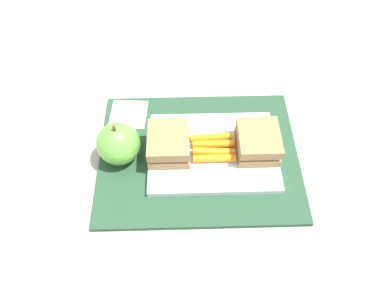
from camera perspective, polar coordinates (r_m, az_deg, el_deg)
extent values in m
plane|color=#B7AD99|center=(0.66, 1.08, -2.06)|extent=(2.40, 2.40, 0.00)
cube|color=#284C33|center=(0.66, 1.09, -1.82)|extent=(0.36, 0.28, 0.01)
cube|color=white|center=(0.65, 3.31, -1.24)|extent=(0.23, 0.17, 0.01)
cube|color=#9E7A4C|center=(0.65, 10.27, -0.34)|extent=(0.07, 0.08, 0.02)
cube|color=beige|center=(0.64, 10.44, 0.33)|extent=(0.07, 0.07, 0.01)
cube|color=#9E7A4C|center=(0.63, 10.61, 1.01)|extent=(0.07, 0.08, 0.02)
cube|color=#9E7A4C|center=(0.64, -3.65, -0.65)|extent=(0.07, 0.08, 0.02)
cube|color=beige|center=(0.63, -3.71, 0.02)|extent=(0.07, 0.07, 0.01)
cube|color=#9E7A4C|center=(0.62, -3.77, 0.72)|extent=(0.07, 0.08, 0.02)
cylinder|color=orange|center=(0.65, 3.07, 1.06)|extent=(0.08, 0.01, 0.02)
cylinder|color=orange|center=(0.64, 3.44, 0.01)|extent=(0.08, 0.01, 0.02)
cylinder|color=orange|center=(0.63, 3.44, -1.21)|extent=(0.08, 0.01, 0.02)
cylinder|color=orange|center=(0.63, 3.58, -2.28)|extent=(0.08, 0.01, 0.01)
sphere|color=#66B742|center=(0.63, -11.63, -0.12)|extent=(0.08, 0.08, 0.08)
cylinder|color=brown|center=(0.60, -12.31, 2.24)|extent=(0.01, 0.01, 0.01)
cube|color=white|center=(0.72, -10.06, 4.66)|extent=(0.07, 0.07, 0.00)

